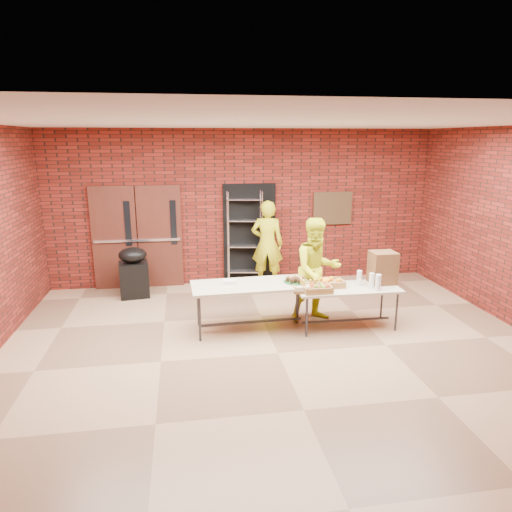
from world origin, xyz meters
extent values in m
cube|color=brown|center=(0.00, 0.00, -0.02)|extent=(8.00, 7.00, 0.04)
cube|color=silver|center=(0.00, 0.00, 3.22)|extent=(8.00, 7.00, 0.04)
cube|color=maroon|center=(0.00, 3.52, 1.60)|extent=(8.00, 0.04, 3.20)
cube|color=maroon|center=(0.00, -3.52, 1.60)|extent=(8.00, 0.04, 3.20)
cube|color=#461D14|center=(-2.65, 3.44, 1.05)|extent=(0.88, 0.08, 2.10)
cube|color=#461D14|center=(-1.75, 3.44, 1.05)|extent=(0.88, 0.08, 2.10)
cube|color=black|center=(-2.37, 3.39, 1.35)|extent=(0.12, 0.02, 0.90)
cube|color=black|center=(-1.47, 3.39, 1.35)|extent=(0.12, 0.02, 0.90)
cube|color=silver|center=(-2.20, 3.38, 1.00)|extent=(1.70, 0.04, 0.05)
cube|color=black|center=(0.10, 3.46, 1.05)|extent=(1.10, 0.06, 2.10)
cube|color=#422B1A|center=(1.90, 3.45, 1.55)|extent=(0.85, 0.04, 0.70)
cube|color=tan|center=(-0.25, 0.90, 0.75)|extent=(1.90, 0.85, 0.04)
cube|color=#2F3035|center=(-0.25, 0.90, 0.12)|extent=(1.66, 0.10, 0.03)
cylinder|color=#2F3035|center=(-1.08, 1.21, 0.36)|extent=(0.04, 0.04, 0.73)
cylinder|color=#2F3035|center=(0.58, 1.21, 0.36)|extent=(0.04, 0.04, 0.73)
cylinder|color=#2F3035|center=(-1.08, 0.59, 0.36)|extent=(0.04, 0.04, 0.73)
cylinder|color=#2F3035|center=(0.58, 0.59, 0.36)|extent=(0.04, 0.04, 0.73)
cube|color=tan|center=(1.29, 0.76, 0.66)|extent=(1.67, 0.72, 0.04)
cube|color=#2F3035|center=(1.29, 0.76, 0.11)|extent=(1.47, 0.06, 0.03)
cylinder|color=#2F3035|center=(0.55, 1.04, 0.32)|extent=(0.03, 0.03, 0.64)
cylinder|color=#2F3035|center=(2.03, 1.04, 0.32)|extent=(0.03, 0.03, 0.64)
cylinder|color=#2F3035|center=(0.55, 0.48, 0.32)|extent=(0.03, 0.03, 0.64)
cylinder|color=#2F3035|center=(2.03, 0.48, 0.32)|extent=(0.03, 0.03, 0.64)
cube|color=#A17841|center=(0.58, 0.71, 0.71)|extent=(0.42, 0.32, 0.06)
cube|color=#A17841|center=(1.03, 0.86, 0.71)|extent=(0.43, 0.33, 0.07)
cube|color=#A17841|center=(0.74, 0.62, 0.72)|extent=(0.43, 0.34, 0.07)
cylinder|color=#165423|center=(0.46, 0.89, 0.78)|extent=(0.37, 0.37, 0.01)
cube|color=white|center=(-0.59, 0.96, 0.80)|extent=(0.19, 0.13, 0.06)
cube|color=brown|center=(1.93, 0.89, 0.94)|extent=(0.40, 0.36, 0.53)
cylinder|color=white|center=(1.65, 0.65, 0.80)|extent=(0.08, 0.08, 0.25)
cylinder|color=white|center=(1.70, 0.52, 0.81)|extent=(0.09, 0.09, 0.26)
cylinder|color=white|center=(1.51, 0.83, 0.80)|extent=(0.08, 0.08, 0.24)
cube|color=black|center=(-2.26, 2.84, 0.34)|extent=(0.59, 0.51, 0.69)
ellipsoid|color=black|center=(-2.26, 2.84, 0.84)|extent=(0.58, 0.51, 0.30)
imported|color=#C6CB16|center=(0.42, 3.10, 0.90)|extent=(0.74, 0.58, 1.80)
imported|color=#C6CB16|center=(0.89, 1.15, 0.87)|extent=(0.94, 0.79, 1.75)
camera|label=1|loc=(-1.27, -5.88, 2.99)|focal=32.00mm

